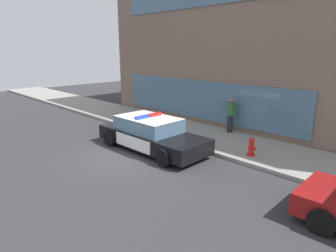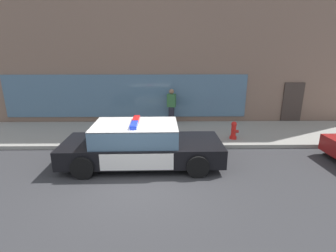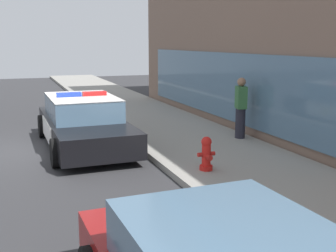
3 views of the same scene
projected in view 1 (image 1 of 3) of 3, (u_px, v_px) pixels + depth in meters
ground at (128, 156)px, 11.53m from camera, size 48.00×48.00×0.00m
sidewalk at (196, 134)px, 14.33m from camera, size 48.00×3.38×0.15m
storefront_building at (289, 39)px, 16.80m from camera, size 19.88×9.94×9.46m
police_cruiser at (151, 134)px, 12.20m from camera, size 5.13×2.19×1.49m
fire_hydrant at (251, 147)px, 11.11m from camera, size 0.34×0.39×0.73m
pedestrian_on_sidewalk at (230, 115)px, 14.19m from camera, size 0.45×0.35×1.71m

